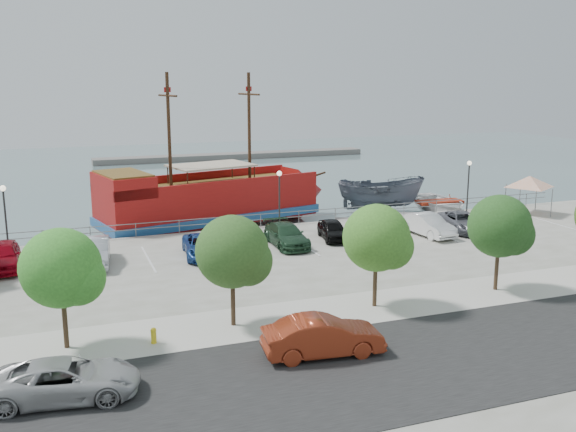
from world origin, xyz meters
name	(u,v)px	position (x,y,z in m)	size (l,w,h in m)	color
ground	(314,267)	(0.00, 0.00, -1.00)	(160.00, 160.00, 0.00)	slate
land_slab	(557,429)	(0.00, -21.00, -0.60)	(100.00, 58.00, 1.20)	gray
street	(467,352)	(0.00, -16.00, 0.01)	(100.00, 8.00, 0.04)	black
sidewalk	(393,304)	(0.00, -10.00, 0.01)	(100.00, 4.00, 0.05)	beige
seawall_railing	(274,219)	(0.00, 7.80, 0.53)	(50.00, 0.06, 1.00)	gray
far_shore	(234,156)	(10.00, 55.00, -0.60)	(40.00, 3.00, 0.80)	#66625D
pirate_ship	(226,200)	(-2.19, 13.26, 1.12)	(20.46, 9.86, 12.67)	#A01210
patrol_boat	(381,196)	(11.92, 13.39, 0.47)	(2.86, 7.60, 2.94)	#525966
speedboat	(439,206)	(16.48, 11.12, -0.25)	(5.19, 7.27, 1.51)	silver
dock_west	(82,248)	(-13.51, 9.20, -0.78)	(7.65, 2.19, 0.44)	slate
dock_mid	(377,223)	(9.35, 9.20, -0.80)	(6.83, 1.95, 0.39)	gray
dock_east	(441,217)	(15.41, 9.20, -0.79)	(7.18, 2.05, 0.41)	gray
canopy_tent	(530,176)	(20.58, 4.82, 3.07)	(5.21, 5.21, 3.53)	slate
street_van	(66,380)	(-15.12, -14.39, 0.69)	(2.30, 4.99, 1.39)	#A7A7A8
street_sedan	(323,336)	(-5.50, -14.20, 0.79)	(1.67, 4.79, 1.58)	maroon
fire_hydrant	(154,335)	(-11.62, -10.80, 0.39)	(0.25, 0.25, 0.71)	yellow
lamp_post_left	(5,207)	(-18.00, 6.50, 2.94)	(0.36, 0.36, 4.28)	black
lamp_post_mid	(279,189)	(0.00, 6.50, 2.94)	(0.36, 0.36, 4.28)	black
lamp_post_right	(469,178)	(16.00, 6.50, 2.94)	(0.36, 0.36, 4.28)	black
tree_b	(65,271)	(-14.85, -10.07, 3.30)	(3.30, 3.20, 5.00)	#473321
tree_c	(236,254)	(-7.85, -10.07, 3.30)	(3.30, 3.20, 5.00)	#473321
tree_d	(380,240)	(-0.85, -10.07, 3.30)	(3.30, 3.20, 5.00)	#473321
tree_e	(503,228)	(6.15, -10.07, 3.30)	(3.30, 3.20, 5.00)	#473321
parked_car_a	(2,256)	(-18.11, 2.71, 0.82)	(1.93, 4.79, 1.63)	maroon
parked_car_b	(94,252)	(-13.10, 1.91, 0.78)	(1.66, 4.75, 1.56)	#B4B7C0
parked_car_c	(203,246)	(-6.76, 1.47, 0.66)	(2.20, 4.76, 1.32)	navy
parked_car_d	(286,235)	(-1.08, 2.09, 0.72)	(2.01, 4.94, 1.43)	#204229
parked_car_e	(333,230)	(2.45, 2.56, 0.67)	(1.58, 3.93, 1.34)	black
parked_car_f	(428,225)	(9.08, 1.30, 0.76)	(1.60, 4.59, 1.51)	white
parked_car_g	(463,222)	(12.13, 1.59, 0.68)	(2.25, 4.87, 1.35)	slate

